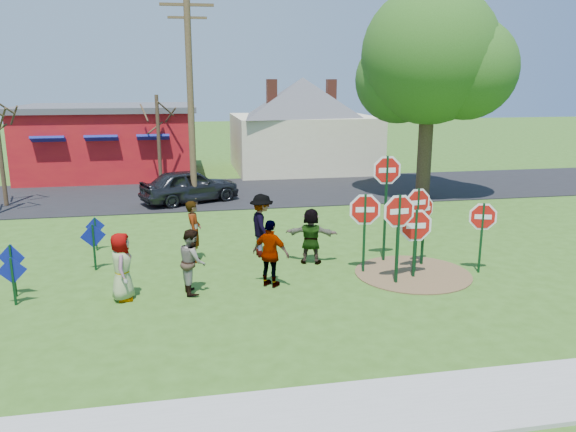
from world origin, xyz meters
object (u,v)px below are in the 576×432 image
stop_sign_d (424,214)px  stop_sign_c (417,211)px  stop_sign_b (387,181)px  stop_sign_a (399,219)px  person_a (122,267)px  leafy_tree (433,63)px  suv (190,186)px  utility_pole (190,96)px  person_b (194,231)px

stop_sign_d → stop_sign_c: bearing=-153.1°
stop_sign_b → stop_sign_c: stop_sign_b is taller
stop_sign_a → person_a: bearing=174.3°
stop_sign_a → leafy_tree: (5.49, 10.32, 4.21)m
person_a → suv: size_ratio=0.40×
suv → stop_sign_a: bearing=-178.0°
suv → utility_pole: (0.16, -0.59, 3.82)m
stop_sign_a → person_b: 5.99m
stop_sign_d → utility_pole: bearing=99.5°
stop_sign_b → stop_sign_c: bearing=-65.4°
stop_sign_a → stop_sign_d: size_ratio=1.18×
person_b → leafy_tree: size_ratio=0.20×
stop_sign_b → utility_pole: size_ratio=0.38×
stop_sign_c → person_b: (-5.98, 2.22, -0.85)m
utility_pole → leafy_tree: bearing=-1.6°
stop_sign_b → leafy_tree: size_ratio=0.36×
stop_sign_b → stop_sign_d: size_ratio=1.52×
person_a → utility_pole: (2.02, 10.43, 3.74)m
person_a → suv: bearing=-11.0°
utility_pole → leafy_tree: 10.53m
stop_sign_c → person_a: bearing=172.7°
stop_sign_a → stop_sign_b: stop_sign_b is taller
stop_sign_b → person_a: 7.66m
person_b → stop_sign_c: bearing=-103.0°
stop_sign_d → utility_pole: 11.63m
stop_sign_b → person_b: size_ratio=1.80×
stop_sign_d → stop_sign_b: bearing=124.9°
stop_sign_a → person_a: (-6.97, 0.19, -0.90)m
stop_sign_d → leafy_tree: leafy_tree is taller
stop_sign_b → stop_sign_d: stop_sign_b is taller
stop_sign_b → stop_sign_d: (0.95, -0.57, -0.88)m
suv → utility_pole: bearing=173.0°
person_a → leafy_tree: leafy_tree is taller
stop_sign_b → stop_sign_c: 1.41m
stop_sign_c → leafy_tree: (4.68, 9.64, 4.19)m
stop_sign_d → person_a: 8.36m
stop_sign_a → suv: size_ratio=0.60×
person_a → suv: (1.86, 11.01, -0.08)m
leafy_tree → stop_sign_c: bearing=-115.9°
person_a → utility_pole: utility_pole is taller
stop_sign_a → person_a: 7.03m
stop_sign_c → utility_pole: bearing=109.1°
person_b → utility_pole: 8.54m
stop_sign_a → stop_sign_d: (1.29, 1.29, -0.22)m
stop_sign_a → person_a: stop_sign_a is taller
stop_sign_c → stop_sign_d: size_ratio=1.17×
stop_sign_b → leafy_tree: (5.15, 8.47, 3.55)m
person_b → stop_sign_b: bearing=-93.4°
person_a → stop_sign_d: bearing=-83.9°
stop_sign_a → stop_sign_d: bearing=40.6°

